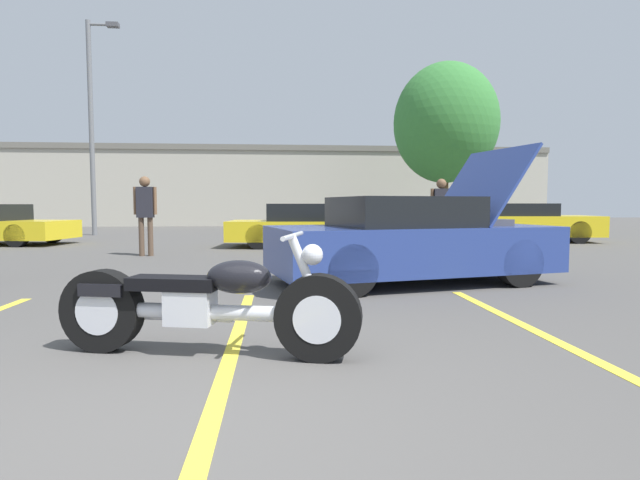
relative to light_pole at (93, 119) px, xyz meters
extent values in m
plane|color=#514F4C|center=(6.31, -17.16, -4.41)|extent=(80.00, 80.00, 0.00)
cube|color=yellow|center=(6.58, -15.75, -4.41)|extent=(0.12, 4.75, 0.01)
cube|color=yellow|center=(9.34, -15.75, -4.41)|extent=(0.12, 4.75, 0.01)
cube|color=#B2AD9E|center=(6.31, 9.51, -2.21)|extent=(32.00, 4.00, 4.40)
cube|color=slate|center=(6.31, 9.51, -0.16)|extent=(32.00, 4.20, 0.30)
cylinder|color=slate|center=(-0.08, 0.00, -0.38)|extent=(0.18, 0.18, 8.06)
cylinder|color=slate|center=(0.37, 0.00, 3.50)|extent=(0.90, 0.10, 0.10)
cube|color=#4C4C51|center=(0.82, 0.00, 3.50)|extent=(0.44, 0.28, 0.16)
cylinder|color=brown|center=(14.27, 1.60, -3.03)|extent=(0.32, 0.32, 2.77)
ellipsoid|color=#387F38|center=(14.27, 1.60, 0.30)|extent=(4.51, 4.51, 5.18)
cylinder|color=black|center=(7.25, -16.14, -4.08)|extent=(0.68, 0.31, 0.66)
cylinder|color=black|center=(5.54, -15.74, -4.08)|extent=(0.68, 0.31, 0.66)
cylinder|color=silver|center=(7.25, -16.14, -4.08)|extent=(0.39, 0.25, 0.36)
cylinder|color=silver|center=(5.54, -15.74, -4.08)|extent=(0.39, 0.25, 0.36)
cylinder|color=silver|center=(6.40, -15.94, -4.07)|extent=(1.48, 0.46, 0.12)
cube|color=silver|center=(6.27, -15.91, -4.03)|extent=(0.40, 0.32, 0.28)
ellipsoid|color=black|center=(6.65, -16.00, -3.79)|extent=(0.56, 0.39, 0.26)
cube|color=black|center=(6.14, -15.88, -3.85)|extent=(0.74, 0.41, 0.10)
cube|color=black|center=(5.58, -15.75, -3.90)|extent=(0.40, 0.30, 0.10)
cylinder|color=silver|center=(7.17, -16.12, -3.76)|extent=(0.31, 0.14, 0.63)
cylinder|color=silver|center=(7.06, -16.09, -3.47)|extent=(0.19, 0.69, 0.04)
sphere|color=silver|center=(7.21, -16.13, -3.61)|extent=(0.16, 0.16, 0.16)
cylinder|color=silver|center=(6.04, -15.74, -4.13)|extent=(1.13, 0.35, 0.09)
cube|color=navy|center=(8.96, -12.50, -3.89)|extent=(4.47, 2.71, 0.67)
cube|color=black|center=(8.80, -12.54, -3.34)|extent=(2.19, 2.03, 0.43)
cylinder|color=black|center=(10.40, -13.00, -4.07)|extent=(0.72, 0.37, 0.69)
cylinder|color=black|center=(10.04, -11.43, -4.07)|extent=(0.72, 0.37, 0.69)
cylinder|color=black|center=(7.88, -13.58, -4.07)|extent=(0.72, 0.37, 0.69)
cylinder|color=black|center=(7.52, -12.00, -4.07)|extent=(0.72, 0.37, 0.69)
cube|color=navy|center=(10.12, -12.24, -2.96)|extent=(1.22, 1.84, 1.22)
cube|color=#4C4C51|center=(10.07, -12.25, -3.60)|extent=(0.81, 1.12, 0.28)
cylinder|color=black|center=(-0.26, -5.40, -4.09)|extent=(0.67, 0.32, 0.64)
cylinder|color=black|center=(0.01, -3.80, -4.09)|extent=(0.67, 0.32, 0.64)
cube|color=yellow|center=(14.68, -4.62, -3.91)|extent=(4.65, 2.23, 0.64)
cube|color=black|center=(14.50, -4.61, -3.40)|extent=(2.17, 1.84, 0.39)
cylinder|color=black|center=(16.00, -5.56, -4.07)|extent=(0.70, 0.28, 0.68)
cylinder|color=black|center=(16.14, -3.93, -4.07)|extent=(0.70, 0.28, 0.68)
cylinder|color=black|center=(13.22, -5.32, -4.07)|extent=(0.70, 0.28, 0.68)
cylinder|color=black|center=(13.36, -3.69, -4.07)|extent=(0.70, 0.28, 0.68)
cube|color=yellow|center=(7.99, -5.98, -3.96)|extent=(4.91, 2.28, 0.55)
cube|color=black|center=(7.80, -5.96, -3.45)|extent=(2.29, 1.84, 0.47)
cylinder|color=black|center=(9.38, -6.92, -4.08)|extent=(0.68, 0.28, 0.66)
cylinder|color=black|center=(9.54, -5.33, -4.08)|extent=(0.68, 0.28, 0.66)
cylinder|color=black|center=(6.45, -6.63, -4.08)|extent=(0.68, 0.28, 0.66)
cylinder|color=black|center=(6.60, -5.04, -4.08)|extent=(0.68, 0.28, 0.66)
cylinder|color=brown|center=(10.75, -8.18, -3.98)|extent=(0.12, 0.12, 0.87)
cylinder|color=brown|center=(10.95, -8.18, -3.98)|extent=(0.12, 0.12, 0.87)
cube|color=#26262D|center=(10.85, -8.18, -3.20)|extent=(0.36, 0.20, 0.69)
cylinder|color=brown|center=(10.63, -8.18, -3.17)|extent=(0.08, 0.08, 0.62)
cylinder|color=brown|center=(11.07, -8.18, -3.17)|extent=(0.08, 0.08, 0.62)
sphere|color=brown|center=(10.85, -8.18, -2.74)|extent=(0.24, 0.24, 0.24)
cylinder|color=brown|center=(3.85, -8.15, -3.97)|extent=(0.12, 0.12, 0.88)
cylinder|color=brown|center=(4.05, -8.15, -3.97)|extent=(0.12, 0.12, 0.88)
cube|color=#26262D|center=(3.95, -8.15, -3.18)|extent=(0.36, 0.20, 0.70)
cylinder|color=brown|center=(3.73, -8.15, -3.15)|extent=(0.08, 0.08, 0.63)
cylinder|color=brown|center=(4.17, -8.15, -3.15)|extent=(0.08, 0.08, 0.63)
sphere|color=brown|center=(3.95, -8.15, -2.71)|extent=(0.24, 0.24, 0.24)
camera|label=1|loc=(6.95, -19.83, -3.23)|focal=28.00mm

